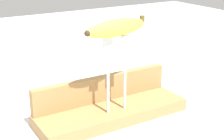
{
  "coord_description": "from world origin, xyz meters",
  "views": [
    {
      "loc": [
        -0.41,
        -0.69,
        0.41
      ],
      "look_at": [
        0.0,
        0.0,
        0.13
      ],
      "focal_mm": 55.83,
      "sensor_mm": 36.0,
      "label": 1
    }
  ],
  "objects_px": {
    "fork_fallen_near": "(208,110)",
    "fork_fallen_far": "(10,103)",
    "banana_raised_center": "(117,28)",
    "fork_stand_center": "(117,68)",
    "banana_chunk_near": "(48,105)"
  },
  "relations": [
    {
      "from": "fork_stand_center",
      "to": "fork_fallen_far",
      "type": "distance_m",
      "value": 0.34
    },
    {
      "from": "banana_raised_center",
      "to": "fork_stand_center",
      "type": "bearing_deg",
      "value": 9.69
    },
    {
      "from": "banana_raised_center",
      "to": "banana_chunk_near",
      "type": "distance_m",
      "value": 0.29
    },
    {
      "from": "banana_chunk_near",
      "to": "banana_raised_center",
      "type": "bearing_deg",
      "value": -47.4
    },
    {
      "from": "banana_chunk_near",
      "to": "fork_stand_center",
      "type": "bearing_deg",
      "value": -47.39
    },
    {
      "from": "fork_fallen_near",
      "to": "fork_fallen_far",
      "type": "xyz_separation_m",
      "value": [
        -0.44,
        0.32,
        0.0
      ]
    },
    {
      "from": "banana_raised_center",
      "to": "fork_fallen_near",
      "type": "height_order",
      "value": "banana_raised_center"
    },
    {
      "from": "banana_raised_center",
      "to": "fork_fallen_near",
      "type": "relative_size",
      "value": 0.98
    },
    {
      "from": "fork_fallen_near",
      "to": "fork_fallen_far",
      "type": "distance_m",
      "value": 0.54
    },
    {
      "from": "fork_fallen_far",
      "to": "banana_raised_center",
      "type": "bearing_deg",
      "value": -49.95
    },
    {
      "from": "banana_raised_center",
      "to": "fork_fallen_far",
      "type": "height_order",
      "value": "banana_raised_center"
    },
    {
      "from": "banana_raised_center",
      "to": "banana_chunk_near",
      "type": "relative_size",
      "value": 3.01
    },
    {
      "from": "fork_stand_center",
      "to": "fork_fallen_far",
      "type": "height_order",
      "value": "fork_stand_center"
    },
    {
      "from": "fork_stand_center",
      "to": "fork_fallen_near",
      "type": "distance_m",
      "value": 0.29
    },
    {
      "from": "fork_stand_center",
      "to": "banana_chunk_near",
      "type": "xyz_separation_m",
      "value": [
        -0.13,
        0.14,
        -0.12
      ]
    }
  ]
}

